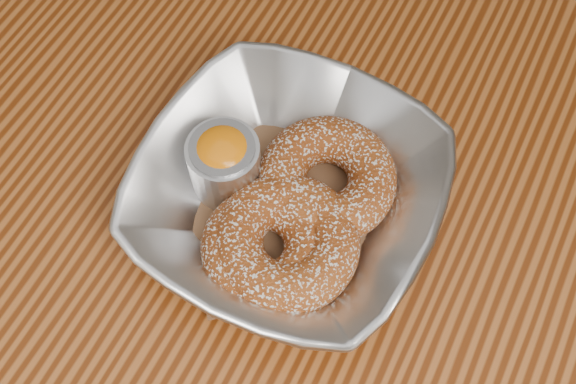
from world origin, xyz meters
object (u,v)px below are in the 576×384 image
at_px(ramekin, 224,163).
at_px(donut_extra, 286,243).
at_px(serving_bowl, 288,194).
at_px(donut_front, 265,246).
at_px(table, 214,178).
at_px(donut_back, 327,178).

bearing_deg(ramekin, donut_extra, -25.89).
bearing_deg(ramekin, serving_bowl, 3.43).
bearing_deg(donut_front, donut_extra, 33.52).
xyz_separation_m(table, serving_bowl, (0.10, -0.04, 0.13)).
bearing_deg(donut_back, ramekin, -158.79).
xyz_separation_m(serving_bowl, donut_front, (0.00, -0.04, -0.00)).
bearing_deg(donut_back, serving_bowl, -129.47).
height_order(donut_extra, ramekin, ramekin).
height_order(serving_bowl, donut_back, serving_bowl).
height_order(donut_back, donut_front, donut_back).
relative_size(serving_bowl, donut_extra, 2.07).
xyz_separation_m(donut_back, donut_extra, (-0.00, -0.06, 0.00)).
distance_m(donut_back, donut_extra, 0.06).
relative_size(serving_bowl, donut_back, 2.13).
relative_size(table, donut_extra, 11.67).
height_order(table, donut_front, donut_front).
xyz_separation_m(donut_extra, ramekin, (-0.06, 0.03, 0.01)).
distance_m(table, donut_back, 0.17).
bearing_deg(table, serving_bowl, -22.16).
bearing_deg(donut_back, donut_extra, -93.80).
bearing_deg(ramekin, donut_back, 21.21).
xyz_separation_m(donut_front, donut_extra, (0.01, 0.01, 0.00)).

